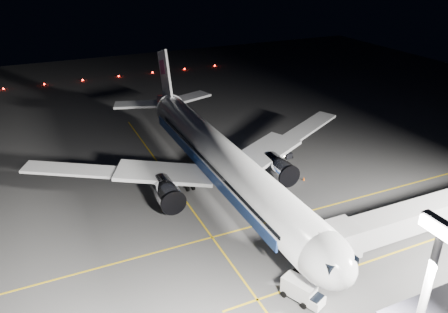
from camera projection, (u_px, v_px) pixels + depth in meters
ground at (223, 191)px, 65.69m from camera, size 200.00×200.00×0.00m
guide_line_main at (254, 226)px, 57.47m from camera, size 0.25×80.00×0.01m
guide_line_cross at (185, 200)px, 63.43m from camera, size 70.00×0.25×0.01m
guide_line_side at (377, 259)px, 51.37m from camera, size 0.25×40.00×0.01m
airliner at (219, 158)px, 64.36m from camera, size 61.48×54.22×16.64m
jet_bridge at (435, 210)px, 52.43m from camera, size 3.60×34.40×6.30m
taxiway_lights at (119, 76)px, 124.74m from camera, size 0.44×60.44×0.44m
service_truck at (302, 291)px, 44.82m from camera, size 4.80×3.40×2.29m
baggage_tug at (286, 154)px, 76.01m from camera, size 2.29×1.92×1.54m
safety_cone_a at (304, 179)px, 68.80m from camera, size 0.37×0.37×0.56m
safety_cone_b at (239, 173)px, 70.42m from camera, size 0.45×0.45×0.68m
safety_cone_c at (279, 155)px, 76.61m from camera, size 0.37×0.37×0.55m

